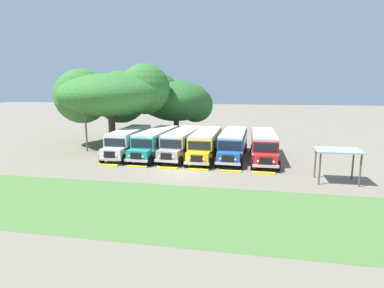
% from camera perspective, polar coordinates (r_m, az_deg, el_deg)
% --- Properties ---
extents(ground_plane, '(220.00, 220.00, 0.00)m').
position_cam_1_polar(ground_plane, '(29.57, -2.13, -5.01)').
color(ground_plane, slate).
extents(foreground_grass_strip, '(80.00, 9.71, 0.01)m').
position_cam_1_polar(foreground_grass_strip, '(21.54, -7.55, -11.03)').
color(foreground_grass_strip, '#4C7538').
rests_on(foreground_grass_strip, ground_plane).
extents(parked_bus_slot_0, '(3.02, 10.88, 2.82)m').
position_cam_1_polar(parked_bus_slot_0, '(37.94, -11.07, 0.68)').
color(parked_bus_slot_0, silver).
rests_on(parked_bus_slot_0, ground_plane).
extents(parked_bus_slot_1, '(3.10, 10.89, 2.82)m').
position_cam_1_polar(parked_bus_slot_1, '(36.80, -6.37, 0.51)').
color(parked_bus_slot_1, teal).
rests_on(parked_bus_slot_1, ground_plane).
extents(parked_bus_slot_2, '(3.17, 10.91, 2.82)m').
position_cam_1_polar(parked_bus_slot_2, '(36.39, -1.72, 0.46)').
color(parked_bus_slot_2, '#9E9993').
rests_on(parked_bus_slot_2, ground_plane).
extents(parked_bus_slot_3, '(2.68, 10.84, 2.82)m').
position_cam_1_polar(parked_bus_slot_3, '(35.51, 2.46, 0.20)').
color(parked_bus_slot_3, yellow).
rests_on(parked_bus_slot_3, ground_plane).
extents(parked_bus_slot_4, '(2.86, 10.86, 2.82)m').
position_cam_1_polar(parked_bus_slot_4, '(35.68, 7.33, 0.18)').
color(parked_bus_slot_4, '#23519E').
rests_on(parked_bus_slot_4, ground_plane).
extents(parked_bus_slot_5, '(2.81, 10.86, 2.82)m').
position_cam_1_polar(parked_bus_slot_5, '(35.37, 12.58, -0.07)').
color(parked_bus_slot_5, red).
rests_on(parked_bus_slot_5, ground_plane).
extents(curb_wheelstop_0, '(2.00, 0.36, 0.15)m').
position_cam_1_polar(curb_wheelstop_0, '(32.85, -14.64, -3.64)').
color(curb_wheelstop_0, yellow).
rests_on(curb_wheelstop_0, ground_plane).
extents(curb_wheelstop_1, '(2.00, 0.36, 0.15)m').
position_cam_1_polar(curb_wheelstop_1, '(31.69, -9.73, -3.96)').
color(curb_wheelstop_1, yellow).
rests_on(curb_wheelstop_1, ground_plane).
extents(curb_wheelstop_2, '(2.00, 0.36, 0.15)m').
position_cam_1_polar(curb_wheelstop_2, '(30.77, -4.47, -4.27)').
color(curb_wheelstop_2, yellow).
rests_on(curb_wheelstop_2, ground_plane).
extents(curb_wheelstop_3, '(2.00, 0.36, 0.15)m').
position_cam_1_polar(curb_wheelstop_3, '(30.13, 1.06, -4.56)').
color(curb_wheelstop_3, yellow).
rests_on(curb_wheelstop_3, ground_plane).
extents(curb_wheelstop_4, '(2.00, 0.36, 0.15)m').
position_cam_1_polar(curb_wheelstop_4, '(29.77, 6.77, -4.82)').
color(curb_wheelstop_4, yellow).
rests_on(curb_wheelstop_4, ground_plane).
extents(curb_wheelstop_5, '(2.00, 0.36, 0.15)m').
position_cam_1_polar(curb_wheelstop_5, '(29.72, 12.58, -5.03)').
color(curb_wheelstop_5, yellow).
rests_on(curb_wheelstop_5, ground_plane).
extents(broad_shade_tree, '(11.13, 11.23, 9.59)m').
position_cam_1_polar(broad_shade_tree, '(49.59, -2.97, 7.84)').
color(broad_shade_tree, brown).
rests_on(broad_shade_tree, ground_plane).
extents(secondary_tree, '(14.47, 13.89, 10.70)m').
position_cam_1_polar(secondary_tree, '(44.47, -13.83, 8.49)').
color(secondary_tree, brown).
rests_on(secondary_tree, ground_plane).
extents(utility_pole, '(1.80, 0.20, 7.69)m').
position_cam_1_polar(utility_pole, '(40.25, -18.37, 4.50)').
color(utility_pole, brown).
rests_on(utility_pole, ground_plane).
extents(waiting_shelter, '(3.60, 2.60, 2.72)m').
position_cam_1_polar(waiting_shelter, '(28.61, 24.43, -1.42)').
color(waiting_shelter, brown).
rests_on(waiting_shelter, ground_plane).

